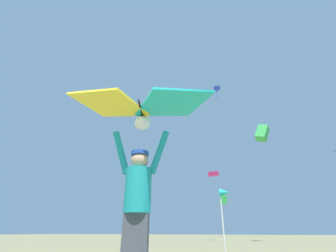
{
  "coord_description": "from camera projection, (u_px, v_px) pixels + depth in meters",
  "views": [
    {
      "loc": [
        1.74,
        -2.83,
        0.61
      ],
      "look_at": [
        0.28,
        0.94,
        2.47
      ],
      "focal_mm": 24.68,
      "sensor_mm": 36.0,
      "label": 1
    }
  ],
  "objects": [
    {
      "name": "marker_flag",
      "position": [
        224.0,
        197.0,
        7.13
      ],
      "size": [
        0.3,
        0.24,
        1.85
      ],
      "color": "silver",
      "rests_on": "ground"
    },
    {
      "name": "held_stunt_kite",
      "position": [
        141.0,
        107.0,
        3.37
      ],
      "size": [
        1.99,
        1.36,
        0.43
      ],
      "color": "black"
    },
    {
      "name": "distant_kite_blue_low_right",
      "position": [
        217.0,
        90.0,
        31.07
      ],
      "size": [
        1.13,
        1.13,
        2.23
      ],
      "color": "blue"
    },
    {
      "name": "distant_kite_green_far_center",
      "position": [
        223.0,
        199.0,
        30.52
      ],
      "size": [
        1.11,
        0.98,
        1.23
      ],
      "color": "green"
    },
    {
      "name": "distant_kite_magenta_mid_left",
      "position": [
        213.0,
        173.0,
        19.11
      ],
      "size": [
        1.22,
        1.21,
        0.37
      ],
      "color": "#DB2393"
    },
    {
      "name": "distant_kite_blue_low_left",
      "position": [
        335.0,
        151.0,
        22.51
      ],
      "size": [
        0.58,
        0.6,
        0.22
      ],
      "color": "blue"
    },
    {
      "name": "kite_flyer_person",
      "position": [
        137.0,
        203.0,
        2.9
      ],
      "size": [
        0.79,
        0.44,
        1.92
      ],
      "color": "#424751",
      "rests_on": "ground"
    },
    {
      "name": "distant_kite_green_high_left",
      "position": [
        262.0,
        133.0,
        17.08
      ],
      "size": [
        1.14,
        1.06,
        1.42
      ],
      "color": "green"
    }
  ]
}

